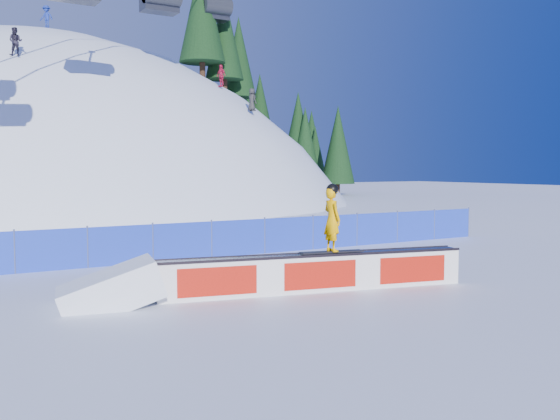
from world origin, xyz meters
TOP-DOWN VIEW (x-y plane):
  - ground at (0.00, 0.00)m, footprint 160.00×160.00m
  - snow_hill at (0.00, 42.00)m, footprint 64.00×64.00m
  - treeline at (22.30, 40.46)m, footprint 20.97×12.56m
  - safety_fence at (0.00, 4.50)m, footprint 22.05×0.05m
  - rail_box at (-1.16, -1.82)m, footprint 7.59×2.11m
  - snow_ramp at (-5.83, -0.82)m, footprint 2.49×1.84m
  - snowboarder at (-0.77, -1.90)m, footprint 1.61×0.61m
  - distant_skiers at (3.90, 29.94)m, footprint 16.83×10.79m

SIDE VIEW (x-z plane):
  - snow_hill at x=0.00m, z-range -50.00..14.00m
  - ground at x=0.00m, z-range 0.00..0.00m
  - snow_ramp at x=-5.83m, z-range -0.70..0.70m
  - rail_box at x=-1.16m, z-range -0.01..0.91m
  - safety_fence at x=0.00m, z-range -0.05..1.25m
  - snowboarder at x=-0.77m, z-range 0.90..2.56m
  - treeline at x=22.30m, z-range 0.44..20.28m
  - distant_skiers at x=3.90m, z-range 6.99..15.02m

